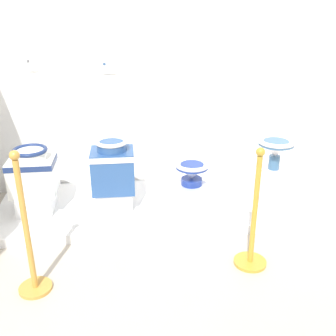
{
  "coord_description": "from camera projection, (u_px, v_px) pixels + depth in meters",
  "views": [
    {
      "loc": [
        1.59,
        -1.1,
        1.88
      ],
      "look_at": [
        1.94,
        2.29,
        0.43
      ],
      "focal_mm": 42.79,
      "sensor_mm": 36.0,
      "label": 1
    }
  ],
  "objects": [
    {
      "name": "antique_toilet_broad_patterned",
      "position": [
        33.0,
        170.0,
        3.55
      ],
      "size": [
        0.4,
        0.33,
        0.42
      ],
      "color": "white",
      "rests_on": "plinth_block_broad_patterned"
    },
    {
      "name": "ground_plane",
      "position": [
        173.0,
        325.0,
        2.51
      ],
      "size": [
        5.64,
        5.63,
        0.02
      ],
      "primitive_type": "cube",
      "color": "#B2A899"
    },
    {
      "name": "plinth_block_broad_patterned",
      "position": [
        37.0,
        201.0,
        3.66
      ],
      "size": [
        0.31,
        0.36,
        0.18
      ],
      "primitive_type": "cube",
      "color": "white",
      "rests_on": "display_platform"
    },
    {
      "name": "info_placard_first",
      "position": [
        32.0,
        65.0,
        3.73
      ],
      "size": [
        0.09,
        0.01,
        0.12
      ],
      "color": "white"
    },
    {
      "name": "plinth_block_central_ornate",
      "position": [
        191.0,
        194.0,
        3.86
      ],
      "size": [
        0.32,
        0.29,
        0.12
      ],
      "primitive_type": "cube",
      "color": "white",
      "rests_on": "display_platform"
    },
    {
      "name": "antique_toilet_slender_white",
      "position": [
        113.0,
        165.0,
        3.59
      ],
      "size": [
        0.39,
        0.32,
        0.48
      ],
      "color": "#2B508C",
      "rests_on": "plinth_block_slender_white"
    },
    {
      "name": "info_placard_second",
      "position": [
        109.0,
        68.0,
        3.81
      ],
      "size": [
        0.13,
        0.01,
        0.12
      ],
      "color": "white"
    },
    {
      "name": "display_platform",
      "position": [
        155.0,
        206.0,
        3.84
      ],
      "size": [
        2.93,
        1.03,
        0.08
      ],
      "primitive_type": "cube",
      "color": "white",
      "rests_on": "ground_plane"
    },
    {
      "name": "antique_toilet_central_ornate",
      "position": [
        192.0,
        173.0,
        3.77
      ],
      "size": [
        0.33,
        0.33,
        0.27
      ],
      "color": "silver",
      "rests_on": "plinth_block_central_ornate"
    },
    {
      "name": "plinth_block_tall_cobalt",
      "position": [
        271.0,
        186.0,
        3.85
      ],
      "size": [
        0.32,
        0.38,
        0.26
      ],
      "primitive_type": "cube",
      "color": "white",
      "rests_on": "display_platform"
    },
    {
      "name": "plinth_block_slender_white",
      "position": [
        115.0,
        198.0,
        3.71
      ],
      "size": [
        0.33,
        0.29,
        0.17
      ],
      "primitive_type": "cube",
      "color": "white",
      "rests_on": "display_platform"
    },
    {
      "name": "wall_back",
      "position": [
        149.0,
        49.0,
        3.82
      ],
      "size": [
        3.84,
        0.06,
        2.86
      ],
      "primitive_type": "cube",
      "color": "white",
      "rests_on": "ground_plane"
    },
    {
      "name": "stanchion_post_near_left",
      "position": [
        29.0,
        248.0,
        2.67
      ],
      "size": [
        0.23,
        0.23,
        1.04
      ],
      "color": "gold",
      "rests_on": "ground_plane"
    },
    {
      "name": "stanchion_post_near_right",
      "position": [
        253.0,
        232.0,
        2.97
      ],
      "size": [
        0.25,
        0.25,
        0.95
      ],
      "color": "gold",
      "rests_on": "ground_plane"
    },
    {
      "name": "antique_toilet_tall_cobalt",
      "position": [
        275.0,
        149.0,
        3.7
      ],
      "size": [
        0.35,
        0.35,
        0.35
      ],
      "color": "white",
      "rests_on": "plinth_block_tall_cobalt"
    }
  ]
}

